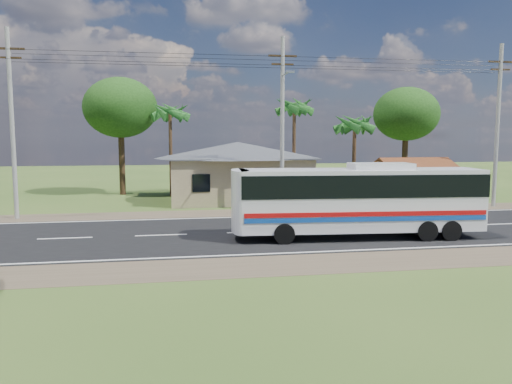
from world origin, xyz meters
The scene contains 14 objects.
ground centered at (0.00, 0.00, 0.00)m, with size 120.00×120.00×0.00m, color #314C1B.
road centered at (0.00, 0.00, 0.01)m, with size 120.00×16.00×0.03m.
house centered at (1.00, 13.00, 2.64)m, with size 12.40×10.00×5.00m.
waiting_shed centered at (13.00, 8.50, 2.73)m, with size 5.20×4.48×3.35m.
concrete_barrier centered at (12.00, 5.60, 0.45)m, with size 7.00×0.30×0.90m, color #9E9E99.
utility_poles centered at (2.67, 6.49, 5.77)m, with size 32.80×2.22×11.00m.
palm_near centered at (9.50, 11.00, 5.71)m, with size 2.80×2.80×6.70m.
palm_mid centered at (6.00, 15.50, 7.16)m, with size 2.80×2.80×8.20m.
palm_far centered at (-4.00, 16.00, 6.68)m, with size 2.80×2.80×7.70m.
tree_behind_house centered at (-8.00, 18.00, 7.12)m, with size 6.00×6.00×9.61m.
tree_behind_shed centered at (16.00, 16.00, 6.68)m, with size 5.60×5.60×9.02m.
coach_bus centered at (4.91, -2.11, 2.05)m, with size 11.68×3.26×3.58m.
motorcycle centered at (3.79, 6.41, 0.51)m, with size 0.68×1.94×1.02m, color black.
person centered at (6.94, 3.89, 0.85)m, with size 0.62×0.41×1.71m, color navy.
Camera 1 is at (-3.90, -24.51, 4.88)m, focal length 35.00 mm.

